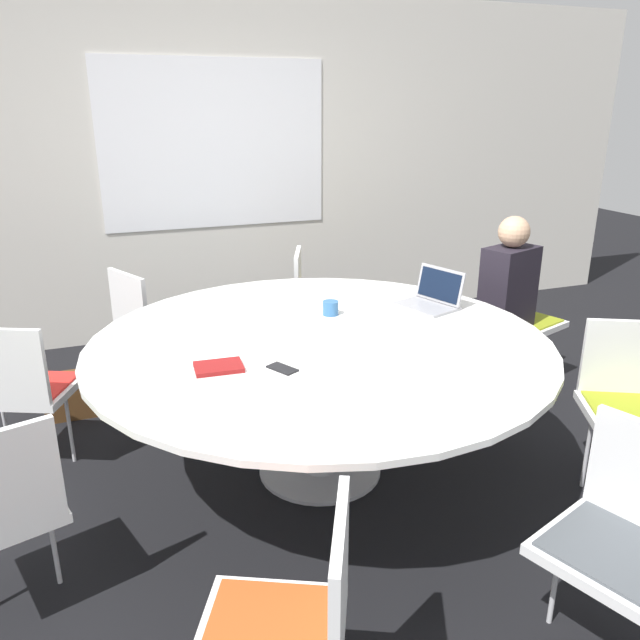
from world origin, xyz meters
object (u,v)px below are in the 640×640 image
chair_5 (293,622)px  coffee_cup (331,308)px  chair_0 (517,311)px  handbag (75,395)px  chair_1 (315,297)px  chair_6 (626,529)px  person_0 (510,292)px  cell_phone (282,369)px  chair_3 (23,383)px  spiral_notebook (219,367)px  chair_7 (629,395)px  chair_2 (148,320)px  laptop (432,297)px

chair_5 → coffee_cup: size_ratio=9.66×
chair_0 → handbag: bearing=-27.9°
chair_1 → chair_6: bearing=23.1°
chair_1 → person_0: (1.01, -0.95, 0.20)m
coffee_cup → chair_6: bearing=-77.5°
cell_phone → chair_0: bearing=25.5°
chair_3 → handbag: chair_3 is taller
chair_3 → spiral_notebook: size_ratio=3.85×
chair_6 → cell_phone: (-0.86, 1.13, 0.26)m
spiral_notebook → chair_1: bearing=57.3°
chair_3 → coffee_cup: chair_3 is taller
chair_6 → chair_7: 1.15m
chair_7 → person_0: person_0 is taller
chair_1 → chair_6: size_ratio=1.00×
person_0 → chair_5: bearing=23.1°
chair_2 → cell_phone: 1.73m
chair_6 → chair_5: bearing=69.9°
chair_2 → chair_7: bearing=21.5°
chair_5 → chair_6: size_ratio=1.00×
person_0 → laptop: 0.77m
chair_1 → chair_6: same height
chair_5 → chair_1: bearing=4.6°
coffee_cup → cell_phone: coffee_cup is taller
chair_2 → chair_1: bearing=69.1°
spiral_notebook → cell_phone: 0.28m
chair_2 → laptop: bearing=28.9°
chair_3 → person_0: person_0 is taller
chair_3 → spiral_notebook: bearing=-16.6°
laptop → coffee_cup: 0.61m
handbag → person_0: bearing=-12.7°
chair_3 → spiral_notebook: 1.19m
handbag → chair_7: bearing=-33.8°
chair_6 → laptop: laptop is taller
chair_5 → person_0: size_ratio=0.71×
chair_3 → handbag: bearing=93.5°
chair_0 → chair_3: 3.15m
chair_2 → chair_3: same height
cell_phone → handbag: size_ratio=0.43×
chair_6 → cell_phone: 1.45m
chair_2 → chair_7: same height
chair_0 → laptop: size_ratio=2.18×
chair_3 → chair_6: 2.83m
chair_2 → cell_phone: size_ratio=5.39×
chair_5 → handbag: 2.64m
chair_7 → spiral_notebook: chair_7 is taller
chair_7 → person_0: bearing=-68.8°
spiral_notebook → handbag: (-0.67, 1.32, -0.62)m
chair_5 → handbag: size_ratio=2.34×
chair_5 → coffee_cup: chair_5 is taller
laptop → cell_phone: (-1.08, -0.57, -0.05)m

